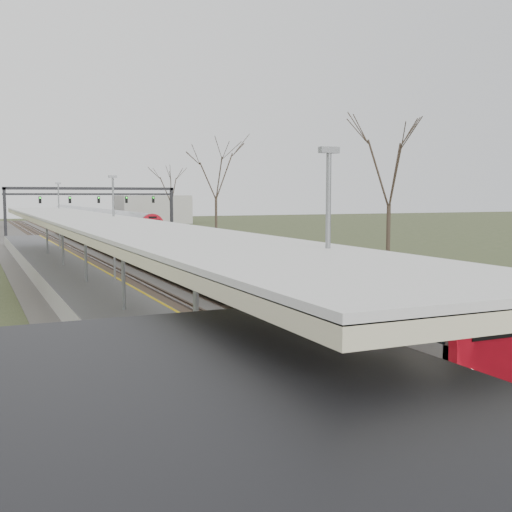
{
  "coord_description": "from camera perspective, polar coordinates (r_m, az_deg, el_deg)",
  "views": [
    {
      "loc": [
        -14.07,
        3.26,
        5.15
      ],
      "look_at": [
        -0.6,
        33.17,
        2.0
      ],
      "focal_mm": 45.0,
      "sensor_mm": 36.0,
      "label": 1
    }
  ],
  "objects": [
    {
      "name": "train_near",
      "position": [
        50.32,
        -10.88,
        1.2
      ],
      "size": [
        2.62,
        75.21,
        3.05
      ],
      "color": "#A6A9B0",
      "rests_on": "ground"
    },
    {
      "name": "train_far",
      "position": [
        108.01,
        -14.35,
        3.37
      ],
      "size": [
        2.62,
        75.21,
        3.05
      ],
      "color": "#A6A9B0",
      "rests_on": "ground"
    },
    {
      "name": "canopy",
      "position": [
        30.17,
        -14.66,
        2.99
      ],
      "size": [
        4.1,
        50.0,
        3.11
      ],
      "color": "slate",
      "rests_on": "platform"
    },
    {
      "name": "track_bed",
      "position": [
        53.93,
        -8.71,
        0.01
      ],
      "size": [
        24.0,
        160.0,
        0.22
      ],
      "color": "#474442",
      "rests_on": "ground"
    },
    {
      "name": "signal_gantry",
      "position": [
        82.98,
        -14.33,
        5.15
      ],
      "size": [
        21.0,
        0.59,
        6.08
      ],
      "color": "black",
      "rests_on": "ground"
    },
    {
      "name": "passenger",
      "position": [
        11.51,
        8.17,
        -10.75
      ],
      "size": [
        0.56,
        0.75,
        1.88
      ],
      "primitive_type": "imported",
      "rotation": [
        0.0,
        0.0,
        1.74
      ],
      "color": "navy",
      "rests_on": "platform"
    },
    {
      "name": "platform",
      "position": [
        34.91,
        -15.77,
        -2.38
      ],
      "size": [
        3.5,
        69.0,
        1.0
      ],
      "primitive_type": "cube",
      "color": "#9E9B93",
      "rests_on": "ground"
    },
    {
      "name": "tree_east_far",
      "position": [
        47.88,
        11.79,
        7.93
      ],
      "size": [
        5.0,
        5.0,
        10.3
      ],
      "color": "#2D231C",
      "rests_on": "ground"
    }
  ]
}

